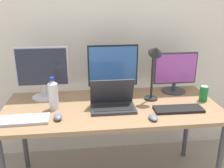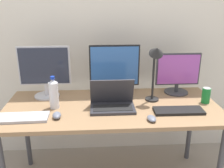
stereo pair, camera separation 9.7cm
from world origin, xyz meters
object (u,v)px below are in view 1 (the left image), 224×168
work_desk (112,113)px  monitor_left (43,71)px  laptop_silver (113,102)px  keyboard_aux (178,109)px  mouse_by_laptop (153,117)px  monitor_center (113,68)px  monitor_right (175,72)px  keyboard_main (20,120)px  desk_lamp (154,62)px  mouse_by_keyboard (58,117)px  water_bottle (53,95)px  soda_can_near_keyboard (204,94)px

work_desk → monitor_left: monitor_left is taller
laptop_silver → keyboard_aux: bearing=-11.9°
monitor_left → keyboard_aux: bearing=-19.9°
work_desk → mouse_by_laptop: (0.26, -0.27, 0.08)m
monitor_center → keyboard_aux: size_ratio=1.18×
monitor_right → mouse_by_laptop: 0.63m
keyboard_main → desk_lamp: desk_lamp is taller
mouse_by_keyboard → monitor_center: bearing=37.4°
monitor_center → laptop_silver: size_ratio=1.29×
mouse_by_laptop → water_bottle: water_bottle is taller
work_desk → soda_can_near_keyboard: (0.75, 0.01, 0.13)m
laptop_silver → keyboard_main: 0.68m
monitor_right → mouse_by_keyboard: 1.09m
keyboard_main → mouse_by_laptop: mouse_by_laptop is taller
desk_lamp → monitor_left: bearing=168.4°
monitor_left → keyboard_main: (-0.11, -0.41, -0.22)m
laptop_silver → mouse_by_keyboard: (-0.41, -0.14, -0.03)m
mouse_by_laptop → desk_lamp: size_ratio=0.20×
keyboard_main → keyboard_aux: same height
keyboard_main → work_desk: bearing=14.3°
laptop_silver → keyboard_main: size_ratio=0.85×
monitor_right → keyboard_aux: bearing=-104.7°
monitor_left → laptop_silver: size_ratio=1.29×
keyboard_main → keyboard_aux: bearing=0.7°
work_desk → monitor_center: bearing=81.5°
monitor_left → desk_lamp: 0.90m
keyboard_aux → soda_can_near_keyboard: soda_can_near_keyboard is taller
soda_can_near_keyboard → desk_lamp: (-0.42, 0.04, 0.27)m
mouse_by_keyboard → monitor_right: bearing=16.0°
mouse_by_keyboard → soda_can_near_keyboard: size_ratio=0.77×
desk_lamp → mouse_by_keyboard: bearing=-162.6°
mouse_by_laptop → soda_can_near_keyboard: soda_can_near_keyboard is taller
monitor_left → monitor_center: (0.58, 0.02, -0.00)m
work_desk → soda_can_near_keyboard: bearing=0.9°
work_desk → water_bottle: water_bottle is taller
mouse_by_laptop → water_bottle: size_ratio=0.37×
laptop_silver → monitor_center: bearing=83.5°
mouse_by_laptop → desk_lamp: 0.45m
monitor_right → laptop_silver: (-0.58, -0.28, -0.13)m
keyboard_aux → monitor_center: bearing=139.6°
mouse_by_keyboard → desk_lamp: bearing=10.1°
monitor_right → laptop_silver: bearing=-153.9°
monitor_center → soda_can_near_keyboard: monitor_center is taller
laptop_silver → water_bottle: (-0.45, 0.03, 0.06)m
monitor_left → soda_can_near_keyboard: (1.30, -0.22, -0.17)m
keyboard_aux → water_bottle: water_bottle is taller
monitor_right → desk_lamp: (-0.25, -0.19, 0.15)m
keyboard_aux → mouse_by_keyboard: size_ratio=3.76×
monitor_right → desk_lamp: 0.35m
work_desk → keyboard_main: 0.69m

